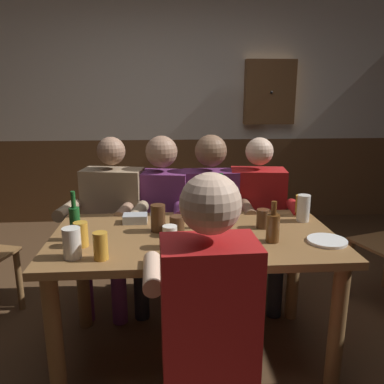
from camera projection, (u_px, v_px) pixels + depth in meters
The scene contains 26 objects.
ground_plane at pixel (192, 336), 2.44m from camera, with size 7.32×7.32×0.00m, color #4C331E.
back_wall_upper at pixel (176, 65), 4.31m from camera, with size 6.10×0.12×1.63m, color silver.
back_wall_wainscot at pixel (178, 179), 4.64m from camera, with size 6.10×0.12×0.95m, color brown.
dining_table at pixel (194, 255), 2.13m from camera, with size 1.53×0.82×0.74m.
person_0 at pixel (111, 215), 2.70m from camera, with size 0.59×0.57×1.19m.
person_1 at pixel (161, 213), 2.72m from camera, with size 0.53×0.58×1.19m.
person_2 at pixel (211, 211), 2.74m from camera, with size 0.54×0.50×1.20m.
person_3 at pixel (258, 213), 2.77m from camera, with size 0.56×0.57×1.18m.
person_4 at pixel (206, 309), 1.49m from camera, with size 0.50×0.53×1.22m.
table_candle at pixel (196, 221), 2.19m from camera, with size 0.04×0.04×0.08m, color #F9E08C.
condiment_caddy at pixel (135, 218), 2.29m from camera, with size 0.14×0.10×0.05m, color #B2B7BC.
plate_0 at pixel (327, 241), 1.99m from camera, with size 0.20×0.20×0.01m, color white.
plate_1 at pixel (240, 252), 1.85m from camera, with size 0.25×0.25×0.01m, color white.
bottle_0 at pixel (75, 222), 2.00m from camera, with size 0.05×0.05×0.26m.
bottle_1 at pixel (273, 227), 1.98m from camera, with size 0.07×0.07×0.22m.
bottle_2 at pixel (220, 198), 2.41m from camera, with size 0.06×0.06×0.27m.
pint_glass_0 at pixel (177, 226), 2.08m from camera, with size 0.08×0.08×0.11m, color #4C2D19.
pint_glass_1 at pixel (72, 243), 1.79m from camera, with size 0.08×0.08×0.15m, color white.
pint_glass_2 at pixel (101, 246), 1.78m from camera, with size 0.07×0.07×0.13m, color gold.
pint_glass_3 at pixel (302, 205), 2.42m from camera, with size 0.08×0.08×0.12m, color gold.
pint_glass_4 at pixel (170, 237), 1.91m from camera, with size 0.07×0.07×0.11m, color white.
pint_glass_5 at pixel (158, 218), 2.13m from camera, with size 0.08×0.08×0.15m, color #4C2D19.
pint_glass_6 at pixel (303, 208), 2.30m from camera, with size 0.08×0.08×0.16m, color white.
pint_glass_7 at pixel (263, 219), 2.19m from camera, with size 0.07×0.07×0.11m, color #4C2D19.
pint_glass_8 at pixel (81, 234), 1.93m from camera, with size 0.07×0.07×0.12m, color gold.
wall_dart_cabinet at pixel (270, 92), 4.33m from camera, with size 0.56×0.15×0.70m.
Camera 1 is at (-0.15, -2.13, 1.48)m, focal length 36.40 mm.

